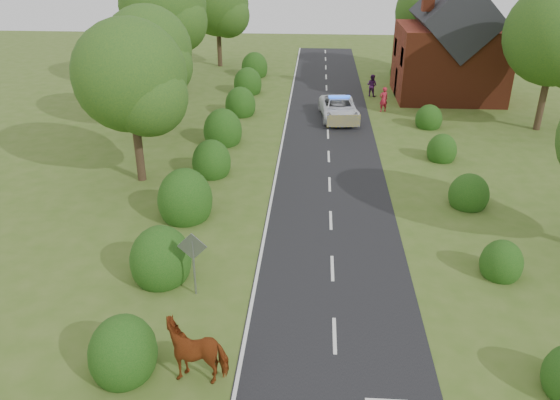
# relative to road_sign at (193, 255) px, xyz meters

# --- Properties ---
(ground) EXTENTS (120.00, 120.00, 0.00)m
(ground) POSITION_rel_road_sign_xyz_m (5.00, -2.00, -1.65)
(ground) COLOR #42601D
(road) EXTENTS (6.00, 70.00, 0.02)m
(road) POSITION_rel_road_sign_xyz_m (5.00, 13.00, -1.64)
(road) COLOR black
(road) RESTS_ON ground
(road_markings) EXTENTS (4.96, 70.00, 0.01)m
(road_markings) POSITION_rel_road_sign_xyz_m (3.40, 10.93, -1.63)
(road_markings) COLOR white
(road_markings) RESTS_ON road
(hedgerow_left) EXTENTS (2.75, 50.41, 3.00)m
(hedgerow_left) POSITION_rel_road_sign_xyz_m (-1.51, 9.69, -0.91)
(hedgerow_left) COLOR #164810
(hedgerow_left) RESTS_ON ground
(hedgerow_right) EXTENTS (2.10, 45.78, 2.10)m
(hedgerow_right) POSITION_rel_road_sign_xyz_m (11.60, 9.21, -1.10)
(hedgerow_right) COLOR #164810
(hedgerow_right) RESTS_ON ground
(tree_left_a) EXTENTS (5.74, 5.60, 8.38)m
(tree_left_a) POSITION_rel_road_sign_xyz_m (-4.75, 9.86, 3.69)
(tree_left_a) COLOR #332316
(tree_left_a) RESTS_ON ground
(tree_left_b) EXTENTS (5.74, 5.60, 8.07)m
(tree_left_b) POSITION_rel_road_sign_xyz_m (-6.25, 17.86, 3.39)
(tree_left_b) COLOR #332316
(tree_left_b) RESTS_ON ground
(tree_left_c) EXTENTS (6.97, 6.80, 10.22)m
(tree_left_c) POSITION_rel_road_sign_xyz_m (-7.70, 27.83, 4.88)
(tree_left_c) COLOR #332316
(tree_left_c) RESTS_ON ground
(tree_left_d) EXTENTS (6.15, 6.00, 8.89)m
(tree_left_d) POSITION_rel_road_sign_xyz_m (-5.23, 37.85, 3.98)
(tree_left_d) COLOR #332316
(tree_left_d) RESTS_ON ground
(tree_right_c) EXTENTS (6.15, 6.00, 8.58)m
(tree_right_c) POSITION_rel_road_sign_xyz_m (14.27, 35.85, 3.69)
(tree_right_c) COLOR #332316
(tree_right_c) RESTS_ON ground
(road_sign) EXTENTS (1.06, 0.08, 2.53)m
(road_sign) POSITION_rel_road_sign_xyz_m (0.00, 0.00, 0.00)
(road_sign) COLOR gray
(road_sign) RESTS_ON ground
(house) EXTENTS (8.00, 7.40, 9.17)m
(house) POSITION_rel_road_sign_xyz_m (14.49, 28.00, 2.13)
(house) COLOR maroon
(house) RESTS_ON ground
(cow) EXTENTS (2.26, 1.25, 1.58)m
(cow) POSITION_rel_road_sign_xyz_m (0.92, -3.90, -0.86)
(cow) COLOR #63240E
(cow) RESTS_ON ground
(police_van) EXTENTS (2.95, 5.61, 1.64)m
(police_van) POSITION_rel_road_sign_xyz_m (5.77, 21.51, -0.91)
(police_van) COLOR white
(police_van) RESTS_ON ground
(pedestrian_red) EXTENTS (0.79, 0.67, 1.83)m
(pedestrian_red) POSITION_rel_road_sign_xyz_m (9.09, 23.43, -0.74)
(pedestrian_red) COLOR #A91B2E
(pedestrian_red) RESTS_ON ground
(pedestrian_purple) EXTENTS (1.08, 1.01, 1.76)m
(pedestrian_purple) POSITION_rel_road_sign_xyz_m (8.59, 27.67, -0.77)
(pedestrian_purple) COLOR #4A1A51
(pedestrian_purple) RESTS_ON ground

